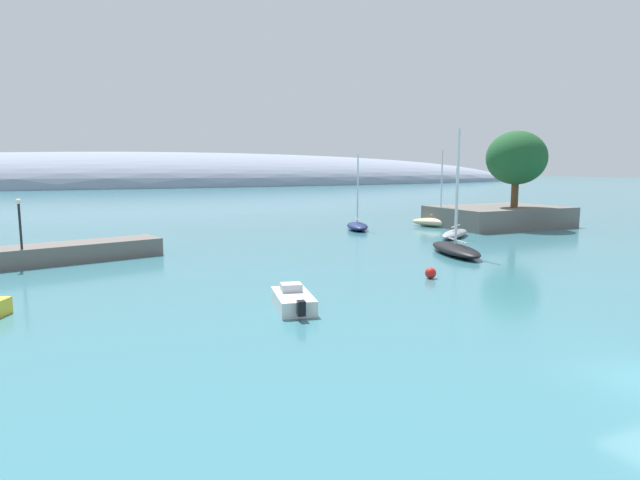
# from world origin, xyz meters

# --- Properties ---
(shore_outcrop) EXTENTS (14.80, 10.31, 2.33)m
(shore_outcrop) POSITION_xyz_m (28.61, 37.67, 1.17)
(shore_outcrop) COLOR #66605B
(shore_outcrop) RESTS_ON ground
(tree_clump_shore) EXTENTS (6.75, 6.75, 8.70)m
(tree_clump_shore) POSITION_xyz_m (29.21, 35.89, 7.96)
(tree_clump_shore) COLOR brown
(tree_clump_shore) RESTS_ON shore_outcrop
(distant_ridge) EXTENTS (324.67, 61.06, 24.42)m
(distant_ridge) POSITION_xyz_m (16.08, 194.57, 0.00)
(distant_ridge) COLOR gray
(distant_ridge) RESTS_ON ground
(sailboat_grey_near_shore) EXTENTS (6.23, 5.07, 6.94)m
(sailboat_grey_near_shore) POSITION_xyz_m (17.19, 31.49, 0.44)
(sailboat_grey_near_shore) COLOR gray
(sailboat_grey_near_shore) RESTS_ON water
(sailboat_navy_mid_mooring) EXTENTS (3.96, 6.01, 8.30)m
(sailboat_navy_mid_mooring) POSITION_xyz_m (11.63, 41.39, 0.51)
(sailboat_navy_mid_mooring) COLOR navy
(sailboat_navy_mid_mooring) RESTS_ON water
(sailboat_sand_outer_mooring) EXTENTS (5.62, 7.04, 8.87)m
(sailboat_sand_outer_mooring) POSITION_xyz_m (21.77, 39.74, 0.59)
(sailboat_sand_outer_mooring) COLOR #C6B284
(sailboat_sand_outer_mooring) RESTS_ON water
(sailboat_black_end_of_line) EXTENTS (4.31, 7.98, 9.94)m
(sailboat_black_end_of_line) POSITION_xyz_m (10.56, 23.21, 0.53)
(sailboat_black_end_of_line) COLOR black
(sailboat_black_end_of_line) RESTS_ON water
(motorboat_white_foreground) EXTENTS (2.44, 4.26, 1.17)m
(motorboat_white_foreground) POSITION_xyz_m (-7.44, 13.43, 0.43)
(motorboat_white_foreground) COLOR white
(motorboat_white_foreground) RESTS_ON water
(mooring_buoy_red) EXTENTS (0.71, 0.71, 0.71)m
(mooring_buoy_red) POSITION_xyz_m (3.19, 16.53, 0.35)
(mooring_buoy_red) COLOR red
(mooring_buoy_red) RESTS_ON water
(harbor_lamp_post) EXTENTS (0.36, 0.36, 3.49)m
(harbor_lamp_post) POSITION_xyz_m (-20.44, 31.28, 3.56)
(harbor_lamp_post) COLOR black
(harbor_lamp_post) RESTS_ON breakwater_rocks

